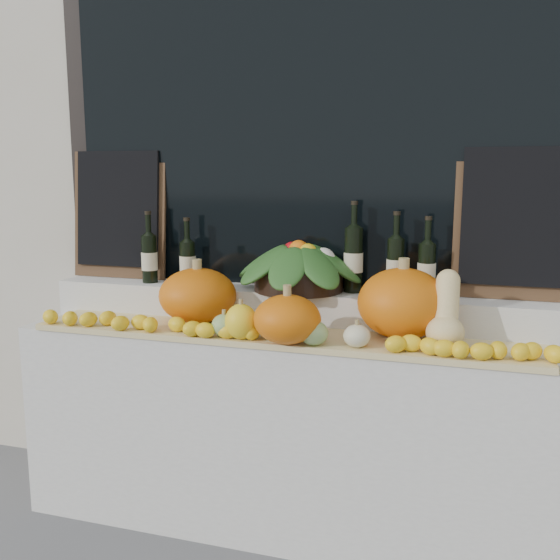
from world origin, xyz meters
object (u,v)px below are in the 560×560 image
Objects in this scene: pumpkin_right at (403,303)px; butternut_squash at (446,315)px; produce_bowl at (299,266)px; pumpkin_left at (198,295)px; wine_bottle_tall at (353,259)px.

pumpkin_right is 0.20m from butternut_squash.
pumpkin_right is at bearing -19.64° from produce_bowl.
produce_bowl reaches higher than butternut_squash.
pumpkin_left is 1.06m from butternut_squash.
pumpkin_left is 0.86× the size of wine_bottle_tall.
pumpkin_right is 0.52m from produce_bowl.
produce_bowl reaches higher than pumpkin_right.
wine_bottle_tall reaches higher than pumpkin_right.
produce_bowl is 0.24m from wine_bottle_tall.
pumpkin_left is at bearing -179.92° from pumpkin_right.
pumpkin_right is (0.89, 0.00, 0.02)m from pumpkin_left.
butternut_squash reaches higher than pumpkin_left.
pumpkin_left is at bearing 175.14° from butternut_squash.
pumpkin_right is at bearing -40.69° from wine_bottle_tall.
wine_bottle_tall is (0.65, 0.21, 0.16)m from pumpkin_left.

